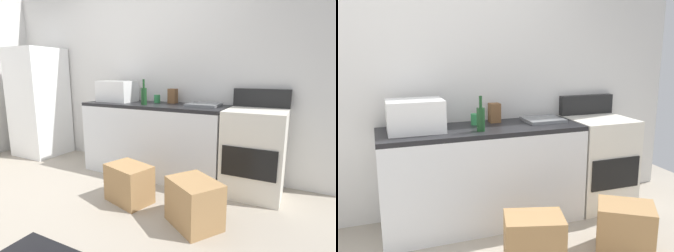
# 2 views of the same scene
# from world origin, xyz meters

# --- Properties ---
(wall_back) EXTENTS (5.00, 0.10, 2.60)m
(wall_back) POSITION_xyz_m (0.00, 1.55, 1.30)
(wall_back) COLOR silver
(wall_back) RESTS_ON ground_plane
(kitchen_counter) EXTENTS (1.80, 0.60, 0.90)m
(kitchen_counter) POSITION_xyz_m (0.30, 1.20, 0.45)
(kitchen_counter) COLOR silver
(kitchen_counter) RESTS_ON ground_plane
(stove_oven) EXTENTS (0.60, 0.61, 1.10)m
(stove_oven) POSITION_xyz_m (1.52, 1.21, 0.47)
(stove_oven) COLOR silver
(stove_oven) RESTS_ON ground_plane
(microwave) EXTENTS (0.46, 0.34, 0.27)m
(microwave) POSITION_xyz_m (-0.27, 1.22, 1.04)
(microwave) COLOR white
(microwave) RESTS_ON kitchen_counter
(sink_basin) EXTENTS (0.36, 0.32, 0.03)m
(sink_basin) POSITION_xyz_m (0.92, 1.26, 0.92)
(sink_basin) COLOR slate
(sink_basin) RESTS_ON kitchen_counter
(wine_bottle) EXTENTS (0.07, 0.07, 0.30)m
(wine_bottle) POSITION_xyz_m (0.25, 1.06, 1.01)
(wine_bottle) COLOR #193F1E
(wine_bottle) RESTS_ON kitchen_counter
(coffee_mug) EXTENTS (0.08, 0.08, 0.10)m
(coffee_mug) POSITION_xyz_m (0.27, 1.33, 0.95)
(coffee_mug) COLOR #338C4C
(coffee_mug) RESTS_ON kitchen_counter
(knife_block) EXTENTS (0.10, 0.10, 0.18)m
(knife_block) POSITION_xyz_m (0.47, 1.37, 0.99)
(knife_block) COLOR brown
(knife_block) RESTS_ON kitchen_counter
(cardboard_box_large) EXTENTS (0.50, 0.42, 0.38)m
(cardboard_box_large) POSITION_xyz_m (0.46, 0.42, 0.19)
(cardboard_box_large) COLOR #A37A4C
(cardboard_box_large) RESTS_ON ground_plane
(cardboard_box_small) EXTENTS (0.54, 0.52, 0.40)m
(cardboard_box_small) POSITION_xyz_m (1.20, 0.32, 0.20)
(cardboard_box_small) COLOR #A37A4C
(cardboard_box_small) RESTS_ON ground_plane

